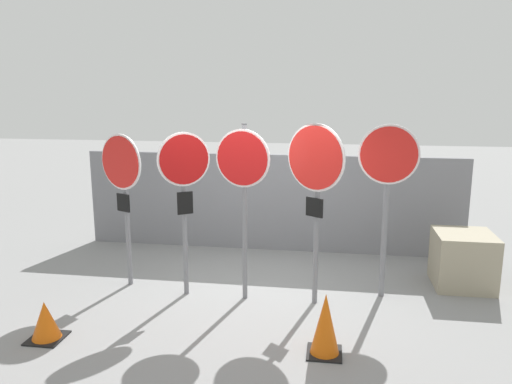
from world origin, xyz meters
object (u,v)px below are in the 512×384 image
storage_crate (463,260)px  stop_sign_0 (122,178)px  stop_sign_2 (243,175)px  traffic_cone_0 (45,321)px  traffic_cone_1 (325,324)px  stop_sign_4 (388,175)px  stop_sign_1 (184,180)px  stop_sign_3 (316,174)px

storage_crate → stop_sign_0: bearing=-171.6°
stop_sign_2 → stop_sign_0: bearing=-173.7°
traffic_cone_0 → traffic_cone_1: size_ratio=0.66×
stop_sign_4 → traffic_cone_1: bearing=-109.4°
stop_sign_2 → storage_crate: size_ratio=2.89×
traffic_cone_1 → storage_crate: bearing=48.9°
stop_sign_1 → storage_crate: bearing=-19.6°
stop_sign_2 → stop_sign_3: 0.99m
stop_sign_2 → stop_sign_4: size_ratio=1.00×
stop_sign_0 → storage_crate: bearing=34.1°
stop_sign_3 → traffic_cone_1: bearing=-48.6°
stop_sign_0 → traffic_cone_1: (3.04, -1.59, -1.32)m
stop_sign_4 → traffic_cone_0: stop_sign_4 is taller
stop_sign_0 → storage_crate: stop_sign_0 is taller
stop_sign_0 → stop_sign_1: size_ratio=0.98×
stop_sign_2 → stop_sign_4: 2.00m
traffic_cone_1 → storage_crate: (2.04, 2.34, 0.06)m
stop_sign_3 → storage_crate: bearing=57.4°
stop_sign_0 → storage_crate: size_ratio=2.68×
stop_sign_4 → traffic_cone_0: bearing=-150.2°
traffic_cone_0 → traffic_cone_1: bearing=2.8°
stop_sign_0 → traffic_cone_0: size_ratio=4.84×
stop_sign_0 → traffic_cone_1: 3.67m
traffic_cone_0 → traffic_cone_1: traffic_cone_1 is taller
stop_sign_0 → stop_sign_1: bearing=13.1°
stop_sign_2 → stop_sign_3: size_ratio=0.99×
traffic_cone_1 → stop_sign_0: bearing=152.3°
stop_sign_1 → stop_sign_4: (2.81, 0.35, 0.07)m
stop_sign_2 → stop_sign_4: (1.96, 0.38, -0.02)m
stop_sign_2 → traffic_cone_0: bearing=-131.1°
stop_sign_1 → traffic_cone_1: 2.80m
stop_sign_4 → storage_crate: (1.26, 0.62, -1.38)m
stop_sign_0 → stop_sign_2: size_ratio=0.93×
stop_sign_3 → traffic_cone_0: stop_sign_3 is taller
stop_sign_0 → traffic_cone_0: bearing=-74.1°
stop_sign_1 → stop_sign_3: 1.84m
stop_sign_2 → storage_crate: 3.65m
stop_sign_0 → storage_crate: 5.29m
traffic_cone_1 → stop_sign_3: bearing=98.2°
traffic_cone_0 → stop_sign_2: bearing=34.8°
stop_sign_0 → traffic_cone_0: stop_sign_0 is taller
stop_sign_4 → storage_crate: stop_sign_4 is taller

